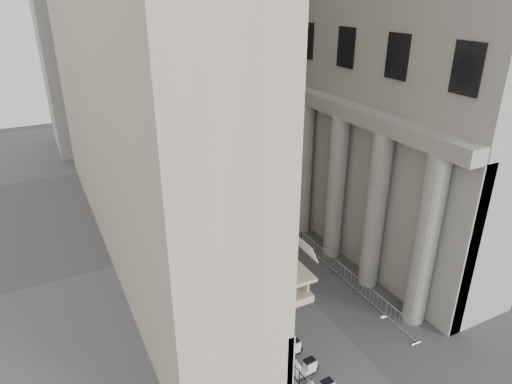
# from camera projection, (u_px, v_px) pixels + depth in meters

# --- Properties ---
(far_building) EXTENTS (22.00, 10.00, 30.00)m
(far_building) POSITION_uv_depth(u_px,v_px,m) (137.00, 10.00, 52.48)
(far_building) COLOR beige
(far_building) RESTS_ON ground
(iron_fence) EXTENTS (0.30, 28.00, 1.40)m
(iron_fence) POSITION_uv_depth(u_px,v_px,m) (199.00, 255.00, 32.41)
(iron_fence) COLOR black
(iron_fence) RESTS_ON ground
(blue_awning) EXTENTS (1.60, 3.00, 3.00)m
(blue_awning) POSITION_uv_depth(u_px,v_px,m) (255.00, 192.00, 42.40)
(blue_awning) COLOR navy
(blue_awning) RESTS_ON ground
(flag) EXTENTS (1.00, 1.40, 8.20)m
(flag) POSITION_uv_depth(u_px,v_px,m) (298.00, 382.00, 21.94)
(flag) COLOR #9E0C11
(flag) RESTS_ON ground
(scooter_1) EXTENTS (1.43, 0.65, 1.50)m
(scooter_1) POSITION_uv_depth(u_px,v_px,m) (304.00, 378.00, 22.20)
(scooter_1) COLOR white
(scooter_1) RESTS_ON ground
(scooter_2) EXTENTS (1.43, 0.65, 1.50)m
(scooter_2) POSITION_uv_depth(u_px,v_px,m) (288.00, 358.00, 23.39)
(scooter_2) COLOR white
(scooter_2) RESTS_ON ground
(scooter_3) EXTENTS (1.43, 0.65, 1.50)m
(scooter_3) POSITION_uv_depth(u_px,v_px,m) (275.00, 340.00, 24.58)
(scooter_3) COLOR white
(scooter_3) RESTS_ON ground
(scooter_4) EXTENTS (1.43, 0.65, 1.50)m
(scooter_4) POSITION_uv_depth(u_px,v_px,m) (262.00, 324.00, 25.77)
(scooter_4) COLOR white
(scooter_4) RESTS_ON ground
(scooter_5) EXTENTS (1.43, 0.65, 1.50)m
(scooter_5) POSITION_uv_depth(u_px,v_px,m) (251.00, 309.00, 26.95)
(scooter_5) COLOR white
(scooter_5) RESTS_ON ground
(scooter_6) EXTENTS (1.43, 0.65, 1.50)m
(scooter_6) POSITION_uv_depth(u_px,v_px,m) (241.00, 295.00, 28.14)
(scooter_6) COLOR white
(scooter_6) RESTS_ON ground
(scooter_7) EXTENTS (1.43, 0.65, 1.50)m
(scooter_7) POSITION_uv_depth(u_px,v_px,m) (231.00, 283.00, 29.33)
(scooter_7) COLOR white
(scooter_7) RESTS_ON ground
(scooter_8) EXTENTS (1.43, 0.65, 1.50)m
(scooter_8) POSITION_uv_depth(u_px,v_px,m) (222.00, 271.00, 30.52)
(scooter_8) COLOR white
(scooter_8) RESTS_ON ground
(scooter_9) EXTENTS (1.43, 0.65, 1.50)m
(scooter_9) POSITION_uv_depth(u_px,v_px,m) (214.00, 261.00, 31.71)
(scooter_9) COLOR white
(scooter_9) RESTS_ON ground
(scooter_10) EXTENTS (1.43, 0.65, 1.50)m
(scooter_10) POSITION_uv_depth(u_px,v_px,m) (206.00, 251.00, 32.90)
(scooter_10) COLOR white
(scooter_10) RESTS_ON ground
(scooter_11) EXTENTS (1.43, 0.65, 1.50)m
(scooter_11) POSITION_uv_depth(u_px,v_px,m) (199.00, 242.00, 34.09)
(scooter_11) COLOR white
(scooter_11) RESTS_ON ground
(scooter_12) EXTENTS (1.43, 0.65, 1.50)m
(scooter_12) POSITION_uv_depth(u_px,v_px,m) (193.00, 233.00, 35.28)
(scooter_12) COLOR white
(scooter_12) RESTS_ON ground
(barrier_0) EXTENTS (0.60, 2.40, 1.10)m
(barrier_0) POSITION_uv_depth(u_px,v_px,m) (400.00, 330.00, 25.30)
(barrier_0) COLOR #B2B6BB
(barrier_0) RESTS_ON ground
(barrier_1) EXTENTS (0.60, 2.40, 1.10)m
(barrier_1) POSITION_uv_depth(u_px,v_px,m) (371.00, 304.00, 27.34)
(barrier_1) COLOR #B2B6BB
(barrier_1) RESTS_ON ground
(barrier_2) EXTENTS (0.60, 2.40, 1.10)m
(barrier_2) POSITION_uv_depth(u_px,v_px,m) (345.00, 282.00, 29.38)
(barrier_2) COLOR #B2B6BB
(barrier_2) RESTS_ON ground
(barrier_3) EXTENTS (0.60, 2.40, 1.10)m
(barrier_3) POSITION_uv_depth(u_px,v_px,m) (323.00, 263.00, 31.41)
(barrier_3) COLOR #B2B6BB
(barrier_3) RESTS_ON ground
(barrier_4) EXTENTS (0.60, 2.40, 1.10)m
(barrier_4) POSITION_uv_depth(u_px,v_px,m) (304.00, 247.00, 33.45)
(barrier_4) COLOR #B2B6BB
(barrier_4) RESTS_ON ground
(barrier_5) EXTENTS (0.60, 2.40, 1.10)m
(barrier_5) POSITION_uv_depth(u_px,v_px,m) (287.00, 232.00, 35.49)
(barrier_5) COLOR #B2B6BB
(barrier_5) RESTS_ON ground
(barrier_6) EXTENTS (0.60, 2.40, 1.10)m
(barrier_6) POSITION_uv_depth(u_px,v_px,m) (271.00, 218.00, 37.53)
(barrier_6) COLOR #B2B6BB
(barrier_6) RESTS_ON ground
(barrier_7) EXTENTS (0.60, 2.40, 1.10)m
(barrier_7) POSITION_uv_depth(u_px,v_px,m) (258.00, 207.00, 39.56)
(barrier_7) COLOR #B2B6BB
(barrier_7) RESTS_ON ground
(barrier_8) EXTENTS (0.60, 2.40, 1.10)m
(barrier_8) POSITION_uv_depth(u_px,v_px,m) (245.00, 196.00, 41.60)
(barrier_8) COLOR #B2B6BB
(barrier_8) RESTS_ON ground
(security_tent) EXTENTS (3.59, 3.59, 2.92)m
(security_tent) POSITION_uv_depth(u_px,v_px,m) (174.00, 165.00, 42.05)
(security_tent) COLOR white
(security_tent) RESTS_ON ground
(street_lamp) EXTENTS (2.34, 0.48, 7.19)m
(street_lamp) POSITION_uv_depth(u_px,v_px,m) (185.00, 173.00, 35.27)
(street_lamp) COLOR gray
(street_lamp) RESTS_ON ground
(info_kiosk) EXTENTS (0.60, 0.94, 1.92)m
(info_kiosk) POSITION_uv_depth(u_px,v_px,m) (194.00, 236.00, 32.94)
(info_kiosk) COLOR black
(info_kiosk) RESTS_ON ground
(pedestrian_a) EXTENTS (0.77, 0.64, 1.80)m
(pedestrian_a) POSITION_uv_depth(u_px,v_px,m) (192.00, 182.00, 42.31)
(pedestrian_a) COLOR black
(pedestrian_a) RESTS_ON ground
(pedestrian_b) EXTENTS (1.01, 0.96, 1.65)m
(pedestrian_b) POSITION_uv_depth(u_px,v_px,m) (223.00, 177.00, 43.64)
(pedestrian_b) COLOR black
(pedestrian_b) RESTS_ON ground
(pedestrian_c) EXTENTS (1.15, 1.13, 2.00)m
(pedestrian_c) POSITION_uv_depth(u_px,v_px,m) (161.00, 159.00, 47.70)
(pedestrian_c) COLOR black
(pedestrian_c) RESTS_ON ground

